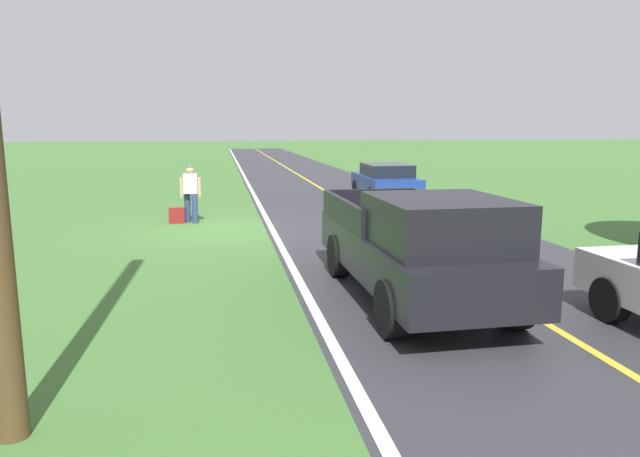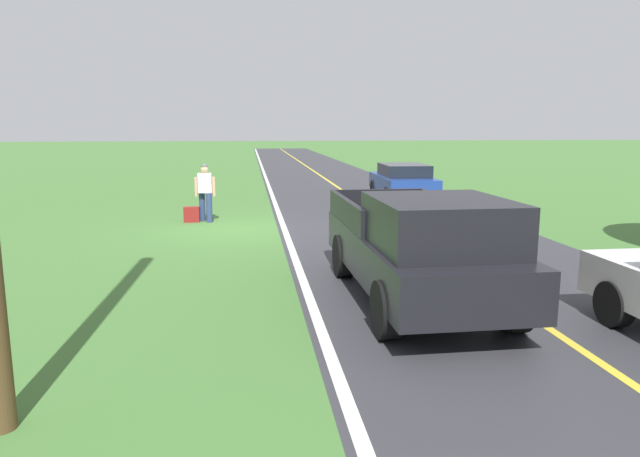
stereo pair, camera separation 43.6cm
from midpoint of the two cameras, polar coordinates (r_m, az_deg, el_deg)
ground_plane at (r=16.17m, az=-7.53°, el=-0.07°), size 200.00×200.00×0.00m
road_surface at (r=16.76m, az=8.22°, el=0.28°), size 6.80×120.00×0.00m
lane_edge_line at (r=16.21m, az=-2.83°, el=0.05°), size 0.16×117.60×0.00m
lane_centre_line at (r=16.76m, az=8.22°, el=0.29°), size 0.14×117.60×0.00m
hitchhiker_walking at (r=17.50m, az=-10.64°, el=3.86°), size 0.62×0.51×1.75m
suitcase_carried at (r=17.54m, az=-11.95°, el=1.37°), size 0.46×0.20×0.47m
pickup_truck_passing at (r=9.30m, az=11.25°, el=-1.65°), size 2.16×5.43×1.82m
sedan_near_oncoming at (r=22.55m, az=8.77°, el=4.70°), size 2.05×4.46×1.41m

